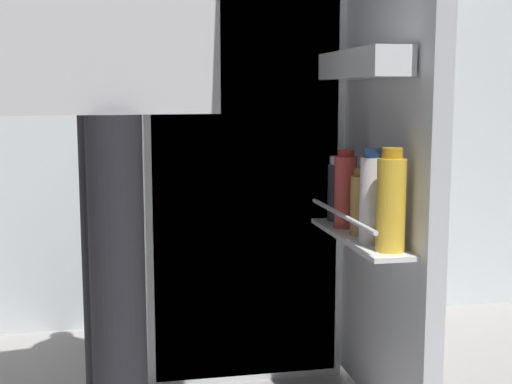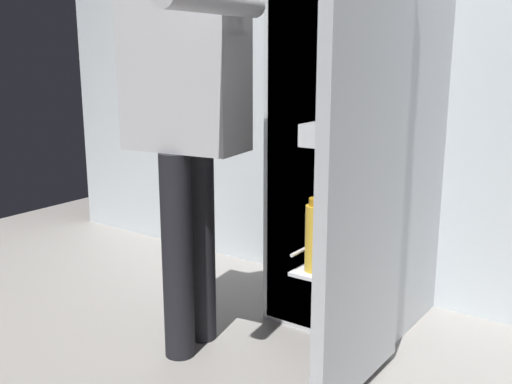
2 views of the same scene
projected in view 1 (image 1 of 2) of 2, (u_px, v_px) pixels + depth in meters
The scene contains 2 objects.
refrigerator at pixel (241, 107), 2.23m from camera, with size 0.64×1.16×1.64m.
person at pixel (110, 35), 1.53m from camera, with size 0.62×0.73×1.64m.
Camera 1 is at (-0.37, -1.73, 0.86)m, focal length 49.09 mm.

